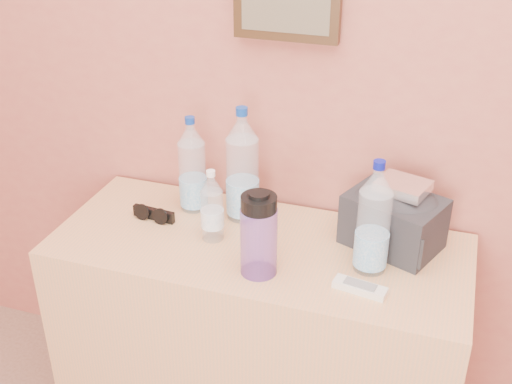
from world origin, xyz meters
TOP-DOWN VIEW (x-y plane):
  - dresser at (-0.28, 1.73)m, footprint 1.20×0.50m
  - pet_large_b at (-0.54, 1.87)m, footprint 0.08×0.08m
  - pet_large_c at (-0.37, 1.87)m, footprint 0.10×0.10m
  - pet_large_d at (0.04, 1.71)m, footprint 0.09×0.09m
  - pet_small at (-0.42, 1.72)m, footprint 0.06×0.06m
  - nalgene_bottle at (-0.24, 1.60)m, footprint 0.10×0.10m
  - sunglasses at (-0.63, 1.76)m, footprint 0.14×0.06m
  - ac_remote at (0.04, 1.60)m, footprint 0.14×0.07m
  - toiletry_bag at (0.08, 1.85)m, footprint 0.30×0.26m
  - foil_packet at (0.09, 1.86)m, footprint 0.16×0.15m

SIDE VIEW (x-z plane):
  - dresser at x=-0.28m, z-range 0.00..0.75m
  - ac_remote at x=0.04m, z-range 0.75..0.77m
  - sunglasses at x=-0.63m, z-range 0.75..0.78m
  - toiletry_bag at x=0.08m, z-range 0.75..0.92m
  - pet_small at x=-0.42m, z-range 0.73..0.95m
  - nalgene_bottle at x=-0.24m, z-range 0.75..0.99m
  - pet_large_b at x=-0.54m, z-range 0.73..1.04m
  - pet_large_d at x=0.04m, z-range 0.73..1.05m
  - pet_large_c at x=-0.37m, z-range 0.73..1.08m
  - foil_packet at x=0.09m, z-range 0.92..0.95m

